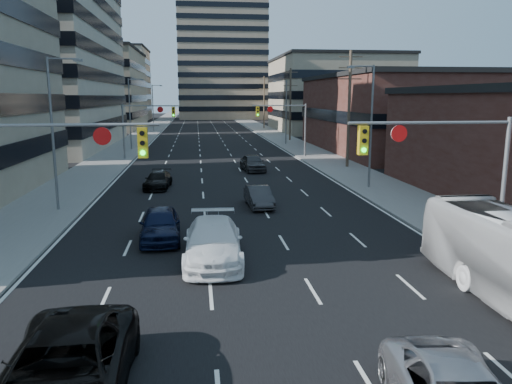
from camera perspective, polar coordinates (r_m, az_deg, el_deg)
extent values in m
cube|color=black|center=(140.50, -5.96, 8.04)|extent=(18.00, 300.00, 0.02)
cube|color=slate|center=(140.79, -10.69, 7.95)|extent=(5.00, 300.00, 0.15)
cube|color=slate|center=(141.14, -1.24, 8.14)|extent=(5.00, 300.00, 0.15)
cube|color=#ADA089|center=(74.92, -27.14, 15.24)|extent=(26.00, 34.00, 28.00)
cube|color=gray|center=(112.46, -18.33, 10.95)|extent=(20.00, 30.00, 16.00)
cube|color=#472119|center=(65.79, 16.84, 8.42)|extent=(20.00, 30.00, 9.00)
cube|color=gray|center=(102.00, 8.82, 10.86)|extent=(22.00, 28.00, 14.00)
cube|color=gray|center=(162.05, -4.05, 18.72)|extent=(26.00, 26.00, 58.00)
cube|color=#ADA089|center=(152.55, -16.89, 11.62)|extent=(24.00, 24.00, 20.00)
cube|color=gray|center=(144.42, 7.01, 10.47)|extent=(22.00, 22.00, 12.00)
cylinder|color=slate|center=(18.91, -20.97, 7.16)|extent=(6.50, 0.12, 0.12)
cube|color=gold|center=(18.49, -12.81, 5.52)|extent=(0.35, 0.28, 1.10)
cylinder|color=black|center=(18.30, -12.91, 6.56)|extent=(0.18, 0.06, 0.18)
cylinder|color=black|center=(18.33, -12.86, 5.47)|extent=(0.18, 0.06, 0.18)
cylinder|color=#0CE526|center=(18.37, -12.82, 4.39)|extent=(0.18, 0.06, 0.18)
cylinder|color=white|center=(18.64, -17.16, 6.12)|extent=(0.64, 0.06, 0.64)
cylinder|color=slate|center=(22.32, 26.39, -0.05)|extent=(0.18, 0.18, 6.00)
cylinder|color=slate|center=(20.40, 19.33, 7.49)|extent=(6.50, 0.12, 0.12)
cube|color=gold|center=(19.43, 12.13, 5.79)|extent=(0.35, 0.28, 1.10)
cylinder|color=black|center=(19.25, 12.32, 6.79)|extent=(0.18, 0.06, 0.18)
cylinder|color=black|center=(19.28, 12.28, 5.75)|extent=(0.18, 0.06, 0.18)
cylinder|color=#0CE526|center=(19.31, 12.24, 4.72)|extent=(0.18, 0.06, 0.18)
cylinder|color=white|center=(19.88, 16.03, 6.45)|extent=(0.64, 0.06, 0.64)
cylinder|color=slate|center=(56.00, -14.91, 6.63)|extent=(0.18, 0.18, 6.00)
cylinder|color=slate|center=(55.54, -11.95, 9.62)|extent=(6.00, 0.12, 0.12)
cube|color=gold|center=(55.39, -9.42, 9.03)|extent=(0.35, 0.28, 1.10)
cylinder|color=black|center=(55.23, -9.44, 9.39)|extent=(0.18, 0.06, 0.18)
cylinder|color=black|center=(55.23, -9.43, 9.02)|extent=(0.18, 0.06, 0.18)
cylinder|color=#0CE526|center=(55.25, -9.41, 8.66)|extent=(0.18, 0.06, 0.18)
cylinder|color=white|center=(55.44, -10.89, 9.24)|extent=(0.64, 0.06, 0.64)
cylinder|color=slate|center=(56.77, 5.65, 6.99)|extent=(0.18, 0.18, 6.00)
cylinder|color=slate|center=(56.08, 2.66, 9.85)|extent=(6.00, 0.12, 0.12)
cube|color=gold|center=(55.75, 0.19, 9.18)|extent=(0.35, 0.28, 1.10)
cylinder|color=black|center=(55.59, 0.21, 9.54)|extent=(0.18, 0.06, 0.18)
cylinder|color=black|center=(55.60, 0.21, 9.18)|extent=(0.18, 0.06, 0.18)
cylinder|color=#0CE526|center=(55.61, 0.21, 8.82)|extent=(0.18, 0.06, 0.18)
cylinder|color=white|center=(55.90, 1.64, 9.44)|extent=(0.64, 0.06, 0.64)
cylinder|color=#4C3D2D|center=(48.51, 10.58, 9.16)|extent=(0.28, 0.28, 11.00)
cube|color=#4C3D2D|center=(48.63, 10.79, 14.94)|extent=(2.20, 0.10, 0.10)
cube|color=#4C3D2D|center=(48.57, 10.74, 13.77)|extent=(2.20, 0.10, 0.10)
cube|color=#4C3D2D|center=(48.52, 10.70, 12.59)|extent=(2.20, 0.10, 0.10)
cylinder|color=#4C3D2D|center=(77.67, 3.93, 9.89)|extent=(0.28, 0.28, 11.00)
cube|color=#4C3D2D|center=(77.74, 3.98, 13.50)|extent=(2.20, 0.10, 0.10)
cube|color=#4C3D2D|center=(77.70, 3.97, 12.77)|extent=(2.20, 0.10, 0.10)
cube|color=#4C3D2D|center=(77.68, 3.96, 12.03)|extent=(2.20, 0.10, 0.10)
cylinder|color=#4C3D2D|center=(107.29, 0.92, 10.18)|extent=(0.28, 0.28, 11.00)
cube|color=#4C3D2D|center=(107.34, 0.93, 12.79)|extent=(2.20, 0.10, 0.10)
cube|color=#4C3D2D|center=(107.32, 0.93, 12.26)|extent=(2.20, 0.10, 0.10)
cube|color=#4C3D2D|center=(107.30, 0.93, 11.73)|extent=(2.20, 0.10, 0.10)
cylinder|color=slate|center=(31.52, -22.22, 5.91)|extent=(0.16, 0.16, 9.00)
cylinder|color=slate|center=(31.29, -21.17, 14.03)|extent=(1.80, 0.10, 0.10)
cube|color=slate|center=(31.10, -19.69, 14.00)|extent=(0.50, 0.22, 0.14)
cylinder|color=slate|center=(65.89, -14.21, 8.55)|extent=(0.16, 0.16, 9.00)
cylinder|color=slate|center=(65.77, -13.60, 12.41)|extent=(1.80, 0.10, 0.10)
cube|color=slate|center=(65.68, -12.88, 12.37)|extent=(0.50, 0.22, 0.14)
cylinder|color=slate|center=(100.69, -11.69, 9.34)|extent=(0.16, 0.16, 9.00)
cylinder|color=slate|center=(100.61, -11.27, 11.87)|extent=(1.80, 0.10, 0.10)
cube|color=slate|center=(100.56, -10.80, 11.84)|extent=(0.50, 0.22, 0.14)
cylinder|color=slate|center=(37.59, 13.02, 7.10)|extent=(0.16, 0.16, 9.00)
cylinder|color=slate|center=(37.29, 11.98, 13.89)|extent=(1.80, 0.10, 0.10)
cube|color=slate|center=(37.04, 10.77, 13.83)|extent=(0.50, 0.22, 0.14)
cylinder|color=slate|center=(71.49, 3.46, 9.01)|extent=(0.16, 0.16, 9.00)
cylinder|color=slate|center=(71.33, 2.78, 12.55)|extent=(1.80, 0.10, 0.10)
cube|color=slate|center=(71.20, 2.13, 12.50)|extent=(0.50, 0.22, 0.14)
imported|color=black|center=(12.41, -20.98, -18.59)|extent=(2.85, 6.03, 1.66)
imported|color=white|center=(20.94, -4.93, -5.65)|extent=(2.57, 5.93, 1.70)
imported|color=black|center=(24.29, -10.88, -3.63)|extent=(2.05, 4.70, 1.58)
imported|color=#2E2D30|center=(31.02, 0.33, -0.55)|extent=(1.58, 4.00, 1.30)
imported|color=black|center=(38.02, -11.14, 1.33)|extent=(2.11, 4.44, 1.25)
imported|color=#353638|center=(46.08, -0.38, 3.37)|extent=(2.29, 4.72, 1.55)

